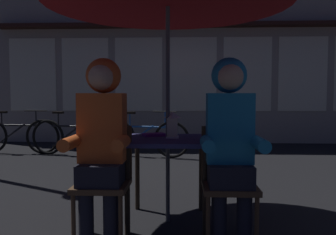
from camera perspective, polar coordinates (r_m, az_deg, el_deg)
The scene contains 12 objects.
ground_plane at distance 3.21m, azimuth -0.04°, elevation -16.66°, with size 60.00×60.00×0.00m, color black.
cafe_table at distance 3.05m, azimuth -0.04°, elevation -5.32°, with size 0.72×0.72×0.74m.
lantern at distance 3.04m, azimuth 0.72°, elevation -1.11°, with size 0.11×0.11×0.23m.
chair_left at distance 2.78m, azimuth -10.45°, elevation -9.39°, with size 0.40×0.40×0.87m.
chair_right at distance 2.73m, azimuth 9.88°, elevation -9.61°, with size 0.40×0.40×0.87m.
person_left_hooded at distance 2.66m, azimuth -10.81°, elevation -2.17°, with size 0.45×0.56×1.40m.
person_right_hooded at distance 2.62m, azimuth 10.13°, elevation -2.26°, with size 0.45×0.56×1.40m.
shopfront_building at distance 8.63m, azimuth 4.06°, elevation 16.87°, with size 10.00×0.93×6.20m.
bicycle_nearest at distance 7.23m, azimuth -23.64°, elevation -2.73°, with size 1.68×0.09×0.84m.
bicycle_second at distance 6.64m, azimuth -15.43°, elevation -3.10°, with size 1.66×0.36×0.84m.
bicycle_third at distance 6.31m, azimuth -3.90°, elevation -3.32°, with size 1.64×0.44×0.84m.
book at distance 3.20m, azimuth -2.28°, elevation -2.83°, with size 0.20×0.14×0.02m, color #661E7A.
Camera 1 is at (0.13, -3.01, 1.11)m, focal length 37.10 mm.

